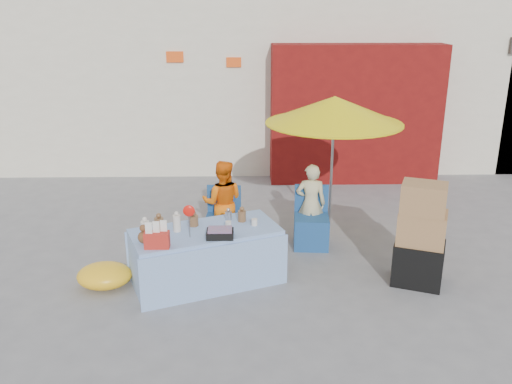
{
  "coord_description": "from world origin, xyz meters",
  "views": [
    {
      "loc": [
        0.08,
        -5.93,
        3.25
      ],
      "look_at": [
        0.23,
        0.6,
        1.0
      ],
      "focal_mm": 38.0,
      "sensor_mm": 36.0,
      "label": 1
    }
  ],
  "objects_px": {
    "chair_right": "(311,229)",
    "vendor_orange": "(223,203)",
    "vendor_beige": "(311,204)",
    "chair_left": "(223,230)",
    "umbrella": "(334,111)",
    "market_table": "(206,255)",
    "box_stack": "(420,238)"
  },
  "relations": [
    {
      "from": "market_table",
      "to": "umbrella",
      "type": "bearing_deg",
      "value": 16.36
    },
    {
      "from": "vendor_beige",
      "to": "box_stack",
      "type": "relative_size",
      "value": 0.9
    },
    {
      "from": "chair_left",
      "to": "box_stack",
      "type": "bearing_deg",
      "value": -20.41
    },
    {
      "from": "vendor_beige",
      "to": "umbrella",
      "type": "xyz_separation_m",
      "value": [
        0.3,
        0.15,
        1.31
      ]
    },
    {
      "from": "chair_right",
      "to": "vendor_orange",
      "type": "height_order",
      "value": "vendor_orange"
    },
    {
      "from": "vendor_orange",
      "to": "umbrella",
      "type": "xyz_separation_m",
      "value": [
        1.55,
        0.15,
        1.28
      ]
    },
    {
      "from": "market_table",
      "to": "vendor_beige",
      "type": "bearing_deg",
      "value": 18.34
    },
    {
      "from": "chair_left",
      "to": "chair_right",
      "type": "relative_size",
      "value": 1.0
    },
    {
      "from": "market_table",
      "to": "vendor_orange",
      "type": "xyz_separation_m",
      "value": [
        0.17,
        1.17,
        0.26
      ]
    },
    {
      "from": "chair_right",
      "to": "box_stack",
      "type": "xyz_separation_m",
      "value": [
        1.18,
        -1.12,
        0.34
      ]
    },
    {
      "from": "chair_right",
      "to": "umbrella",
      "type": "distance_m",
      "value": 1.69
    },
    {
      "from": "chair_right",
      "to": "market_table",
      "type": "bearing_deg",
      "value": -139.4
    },
    {
      "from": "market_table",
      "to": "vendor_orange",
      "type": "relative_size",
      "value": 1.62
    },
    {
      "from": "chair_right",
      "to": "chair_left",
      "type": "bearing_deg",
      "value": -175.55
    },
    {
      "from": "chair_left",
      "to": "box_stack",
      "type": "height_order",
      "value": "box_stack"
    },
    {
      "from": "chair_right",
      "to": "vendor_orange",
      "type": "xyz_separation_m",
      "value": [
        -1.25,
        0.13,
        0.36
      ]
    },
    {
      "from": "chair_left",
      "to": "umbrella",
      "type": "distance_m",
      "value": 2.27
    },
    {
      "from": "umbrella",
      "to": "chair_left",
      "type": "bearing_deg",
      "value": -169.6
    },
    {
      "from": "market_table",
      "to": "vendor_beige",
      "type": "distance_m",
      "value": 1.86
    },
    {
      "from": "chair_right",
      "to": "vendor_beige",
      "type": "xyz_separation_m",
      "value": [
        -0.0,
        0.13,
        0.33
      ]
    },
    {
      "from": "umbrella",
      "to": "box_stack",
      "type": "relative_size",
      "value": 1.61
    },
    {
      "from": "chair_right",
      "to": "box_stack",
      "type": "bearing_deg",
      "value": -39.24
    },
    {
      "from": "chair_left",
      "to": "vendor_orange",
      "type": "height_order",
      "value": "vendor_orange"
    },
    {
      "from": "chair_left",
      "to": "umbrella",
      "type": "relative_size",
      "value": 0.41
    },
    {
      "from": "vendor_orange",
      "to": "vendor_beige",
      "type": "bearing_deg",
      "value": -175.55
    },
    {
      "from": "chair_right",
      "to": "vendor_beige",
      "type": "relative_size",
      "value": 0.73
    },
    {
      "from": "chair_left",
      "to": "umbrella",
      "type": "height_order",
      "value": "umbrella"
    },
    {
      "from": "vendor_orange",
      "to": "market_table",
      "type": "bearing_deg",
      "value": 86.08
    },
    {
      "from": "chair_right",
      "to": "vendor_orange",
      "type": "distance_m",
      "value": 1.31
    },
    {
      "from": "chair_left",
      "to": "market_table",
      "type": "bearing_deg",
      "value": -95.05
    },
    {
      "from": "vendor_orange",
      "to": "box_stack",
      "type": "bearing_deg",
      "value": 157.05
    },
    {
      "from": "vendor_orange",
      "to": "umbrella",
      "type": "bearing_deg",
      "value": -170.02
    }
  ]
}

